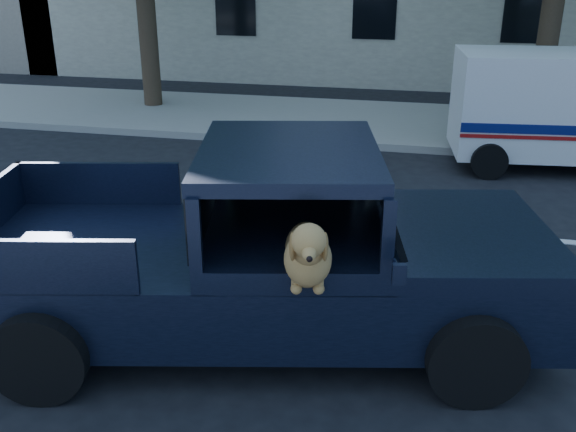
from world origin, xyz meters
The scene contains 5 objects.
ground centered at (0.00, 0.00, 0.00)m, with size 120.00×120.00×0.00m, color black.
far_sidewalk centered at (0.00, 9.20, 0.07)m, with size 60.00×4.00×0.15m, color gray.
lane_stripes centered at (2.00, 3.40, 0.01)m, with size 21.60×0.14×0.01m, color silver, non-canonical shape.
pickup_truck centered at (1.14, 0.33, 0.66)m, with size 5.79×3.31×1.96m.
mail_truck centered at (4.91, 6.91, 0.89)m, with size 3.87×2.22×2.04m.
Camera 1 is at (2.70, -5.07, 3.58)m, focal length 40.00 mm.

